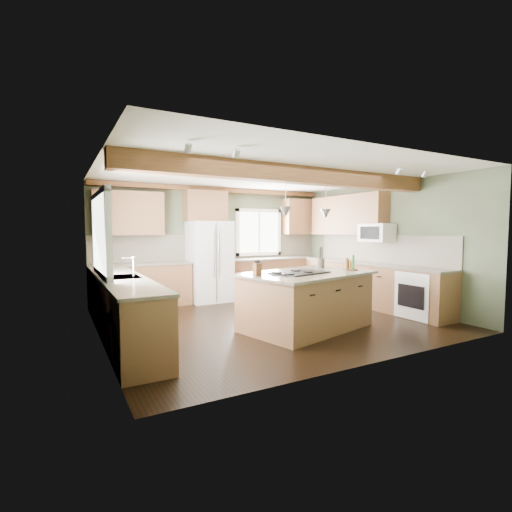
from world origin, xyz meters
TOP-DOWN VIEW (x-y plane):
  - floor at (0.00, 0.00)m, footprint 5.60×5.60m
  - ceiling at (0.00, 0.00)m, footprint 5.60×5.60m
  - wall_back at (0.00, 2.50)m, footprint 5.60×0.00m
  - wall_left at (-2.80, 0.00)m, footprint 0.00×5.00m
  - wall_right at (2.80, 0.00)m, footprint 0.00×5.00m
  - ceiling_beam at (0.00, -0.80)m, footprint 5.55×0.26m
  - soffit_trim at (0.00, 2.40)m, footprint 5.55×0.20m
  - backsplash_back at (0.00, 2.48)m, footprint 5.58×0.03m
  - backsplash_right at (2.78, 0.05)m, footprint 0.03×3.70m
  - base_cab_back_left at (-1.79, 2.20)m, footprint 2.02×0.60m
  - counter_back_left at (-1.79, 2.20)m, footprint 2.06×0.64m
  - base_cab_back_right at (1.49, 2.20)m, footprint 2.62×0.60m
  - counter_back_right at (1.49, 2.20)m, footprint 2.66×0.64m
  - base_cab_left at (-2.50, 0.05)m, footprint 0.60×3.70m
  - counter_left at (-2.50, 0.05)m, footprint 0.64×3.74m
  - base_cab_right at (2.50, 0.05)m, footprint 0.60×3.70m
  - counter_right at (2.50, 0.05)m, footprint 0.64×3.74m
  - upper_cab_back_left at (-1.99, 2.33)m, footprint 1.40×0.35m
  - upper_cab_over_fridge at (-0.30, 2.33)m, footprint 0.96×0.35m
  - upper_cab_right at (2.62, 0.90)m, footprint 0.35×2.20m
  - upper_cab_back_corner at (2.30, 2.33)m, footprint 0.90×0.35m
  - window_left at (-2.78, 0.05)m, footprint 0.04×1.60m
  - window_back at (1.15, 2.48)m, footprint 1.10×0.04m
  - sink at (-2.50, 0.05)m, footprint 0.50×0.65m
  - faucet at (-2.32, 0.05)m, footprint 0.02×0.02m
  - dishwasher at (-2.49, -1.25)m, footprint 0.60×0.60m
  - oven at (2.49, -1.25)m, footprint 0.60×0.72m
  - microwave at (2.58, -0.05)m, footprint 0.40×0.70m
  - pendant_left at (-0.26, -0.92)m, footprint 0.18×0.18m
  - pendant_right at (0.71, -0.68)m, footprint 0.18×0.18m
  - refrigerator at (-0.30, 2.12)m, footprint 0.90×0.74m
  - island at (0.23, -0.80)m, footprint 2.25×1.69m
  - island_top at (0.23, -0.80)m, footprint 2.41×1.85m
  - cooktop at (0.07, -0.84)m, footprint 0.99×0.78m
  - knife_block at (-0.69, -0.83)m, footprint 0.13×0.11m
  - utensil_crock at (0.89, -0.35)m, footprint 0.14×0.14m
  - bottle_tray at (1.11, -0.87)m, footprint 0.37×0.37m

SIDE VIEW (x-z plane):
  - floor at x=0.00m, z-range 0.00..0.00m
  - dishwasher at x=-2.49m, z-range 0.01..0.85m
  - oven at x=2.49m, z-range 0.01..0.85m
  - base_cab_back_left at x=-1.79m, z-range 0.00..0.88m
  - base_cab_back_right at x=1.49m, z-range 0.00..0.88m
  - base_cab_left at x=-2.50m, z-range 0.00..0.88m
  - base_cab_right at x=2.50m, z-range 0.00..0.88m
  - island at x=0.23m, z-range 0.00..0.88m
  - counter_back_left at x=-1.79m, z-range 0.88..0.92m
  - counter_back_right at x=1.49m, z-range 0.88..0.92m
  - counter_left at x=-2.50m, z-range 0.88..0.92m
  - counter_right at x=2.50m, z-range 0.88..0.92m
  - refrigerator at x=-0.30m, z-range 0.00..1.80m
  - island_top at x=0.23m, z-range 0.88..0.92m
  - sink at x=-2.50m, z-range 0.89..0.92m
  - cooktop at x=0.07m, z-range 0.92..0.94m
  - utensil_crock at x=0.89m, z-range 0.92..1.09m
  - knife_block at x=-0.69m, z-range 0.92..1.11m
  - bottle_tray at x=1.11m, z-range 0.92..1.17m
  - faucet at x=-2.32m, z-range 0.91..1.19m
  - backsplash_back at x=0.00m, z-range 0.92..1.50m
  - backsplash_right at x=2.78m, z-range 0.92..1.50m
  - wall_back at x=0.00m, z-range -1.50..4.10m
  - wall_left at x=-2.80m, z-range -1.20..3.80m
  - wall_right at x=2.80m, z-range -1.20..3.80m
  - window_back at x=1.15m, z-range 1.05..2.05m
  - window_left at x=-2.78m, z-range 1.02..2.08m
  - microwave at x=2.58m, z-range 1.36..1.74m
  - pendant_left at x=-0.26m, z-range 1.80..1.96m
  - pendant_right at x=0.71m, z-range 1.80..1.96m
  - upper_cab_back_left at x=-1.99m, z-range 1.50..2.40m
  - upper_cab_right at x=2.62m, z-range 1.50..2.40m
  - upper_cab_back_corner at x=2.30m, z-range 1.50..2.40m
  - upper_cab_over_fridge at x=-0.30m, z-range 1.80..2.50m
  - ceiling_beam at x=0.00m, z-range 2.34..2.60m
  - soffit_trim at x=0.00m, z-range 2.49..2.59m
  - ceiling at x=0.00m, z-range 2.60..2.60m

